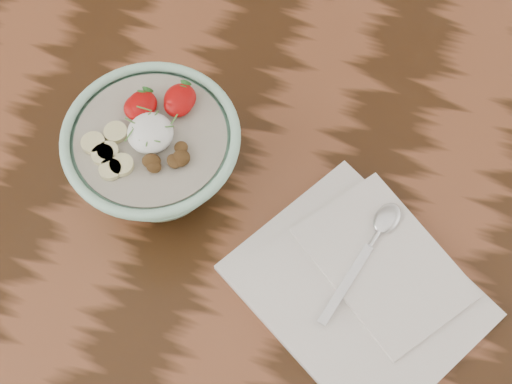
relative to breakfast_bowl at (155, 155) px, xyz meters
The scene contains 4 objects.
table 16.89cm from the breakfast_bowl, ahead, with size 160.00×90.00×75.00cm.
breakfast_bowl is the anchor object (origin of this frame).
napkin 29.00cm from the breakfast_bowl, 12.04° to the right, with size 34.09×32.35×1.65cm.
spoon 28.09cm from the breakfast_bowl, ahead, with size 6.69×17.64×0.93cm.
Camera 1 is at (19.24, -35.25, 155.82)cm, focal length 50.00 mm.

